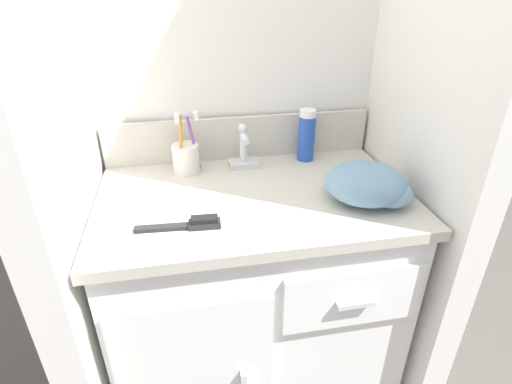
{
  "coord_description": "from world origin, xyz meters",
  "views": [
    {
      "loc": [
        -0.18,
        -0.96,
        1.29
      ],
      "look_at": [
        0.0,
        -0.03,
        0.77
      ],
      "focal_mm": 28.0,
      "sensor_mm": 36.0,
      "label": 1
    }
  ],
  "objects_px": {
    "hand_towel": "(370,185)",
    "hairbrush": "(191,224)",
    "shaving_cream_can": "(306,135)",
    "toothbrush_cup": "(186,156)"
  },
  "relations": [
    {
      "from": "hand_towel",
      "to": "toothbrush_cup",
      "type": "bearing_deg",
      "value": 150.32
    },
    {
      "from": "toothbrush_cup",
      "to": "hand_towel",
      "type": "xyz_separation_m",
      "value": [
        0.48,
        -0.27,
        -0.0
      ]
    },
    {
      "from": "shaving_cream_can",
      "to": "hairbrush",
      "type": "distance_m",
      "value": 0.53
    },
    {
      "from": "shaving_cream_can",
      "to": "hand_towel",
      "type": "relative_size",
      "value": 0.75
    },
    {
      "from": "toothbrush_cup",
      "to": "hairbrush",
      "type": "bearing_deg",
      "value": -90.5
    },
    {
      "from": "hand_towel",
      "to": "hairbrush",
      "type": "bearing_deg",
      "value": -174.03
    },
    {
      "from": "toothbrush_cup",
      "to": "shaving_cream_can",
      "type": "bearing_deg",
      "value": 3.03
    },
    {
      "from": "shaving_cream_can",
      "to": "hand_towel",
      "type": "distance_m",
      "value": 0.31
    },
    {
      "from": "toothbrush_cup",
      "to": "shaving_cream_can",
      "type": "xyz_separation_m",
      "value": [
        0.39,
        0.02,
        0.03
      ]
    },
    {
      "from": "toothbrush_cup",
      "to": "hand_towel",
      "type": "distance_m",
      "value": 0.55
    }
  ]
}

